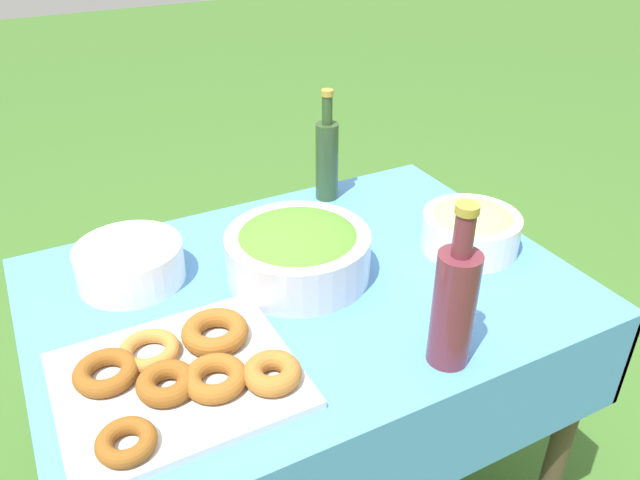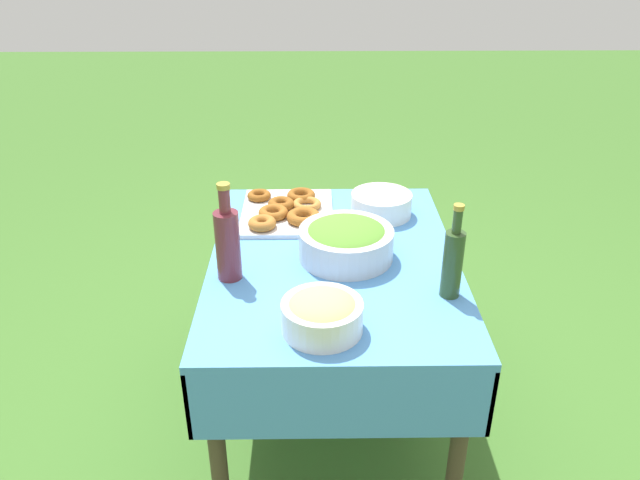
% 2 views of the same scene
% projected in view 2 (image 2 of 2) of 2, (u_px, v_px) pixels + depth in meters
% --- Properties ---
extents(ground_plane, '(14.00, 14.00, 0.00)m').
position_uv_depth(ground_plane, '(332.00, 420.00, 2.38)').
color(ground_plane, '#3D6B28').
extents(picnic_table, '(1.11, 0.80, 0.72)m').
position_uv_depth(picnic_table, '(333.00, 285.00, 2.09)').
color(picnic_table, '#4C8CD1').
rests_on(picnic_table, ground_plane).
extents(salad_bowl, '(0.31, 0.31, 0.12)m').
position_uv_depth(salad_bowl, '(346.00, 240.00, 2.00)').
color(salad_bowl, silver).
rests_on(salad_bowl, picnic_table).
extents(pasta_bowl, '(0.22, 0.22, 0.11)m').
position_uv_depth(pasta_bowl, '(322.00, 313.00, 1.66)').
color(pasta_bowl, white).
rests_on(pasta_bowl, picnic_table).
extents(donut_platter, '(0.40, 0.34, 0.05)m').
position_uv_depth(donut_platter, '(287.00, 210.00, 2.30)').
color(donut_platter, silver).
rests_on(donut_platter, picnic_table).
extents(plate_stack, '(0.22, 0.22, 0.08)m').
position_uv_depth(plate_stack, '(381.00, 204.00, 2.30)').
color(plate_stack, white).
rests_on(plate_stack, picnic_table).
extents(olive_oil_bottle, '(0.06, 0.06, 0.29)m').
position_uv_depth(olive_oil_bottle, '(453.00, 261.00, 1.78)').
color(olive_oil_bottle, '#2D4723').
rests_on(olive_oil_bottle, picnic_table).
extents(wine_bottle, '(0.08, 0.08, 0.31)m').
position_uv_depth(wine_bottle, '(228.00, 242.00, 1.87)').
color(wine_bottle, maroon).
rests_on(wine_bottle, picnic_table).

